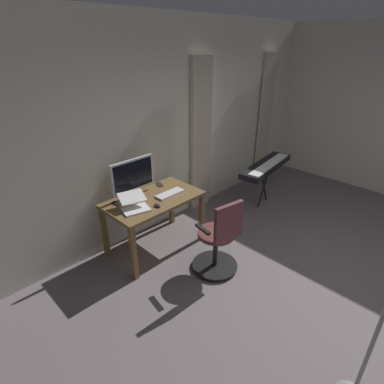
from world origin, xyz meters
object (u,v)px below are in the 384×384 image
Objects in this scene: computer_keyboard at (170,194)px; cell_phone_by_monitor at (116,204)px; desk at (154,205)px; cell_phone_face_up at (160,184)px; laptop at (134,205)px; office_chair at (219,240)px; computer_monitor at (133,176)px; computer_mouse at (158,205)px; piano_keyboard at (266,167)px.

computer_keyboard reaches higher than cell_phone_by_monitor.
desk is 0.41m from cell_phone_face_up.
cell_phone_by_monitor is at bearing 26.26° from cell_phone_face_up.
laptop is 2.80× the size of cell_phone_face_up.
desk is at bearing 61.00° from cell_phone_face_up.
office_chair is 6.83× the size of cell_phone_face_up.
desk is at bearing 116.39° from computer_monitor.
computer_mouse is (0.33, -0.71, 0.31)m from office_chair.
laptop reaches higher than cell_phone_face_up.
desk is 0.26m from computer_keyboard.
cell_phone_face_up reaches higher than piano_keyboard.
computer_monitor is at bearing -22.94° from piano_keyboard.
laptop is at bearing 132.56° from office_chair.
piano_keyboard is at bearing 164.96° from computer_monitor.
office_chair is 1.33m from computer_monitor.
office_chair is 1.95m from piano_keyboard.
computer_monitor is 1.56× the size of computer_keyboard.
computer_mouse is 0.62m from cell_phone_face_up.
cell_phone_by_monitor is (0.09, -0.25, -0.05)m from laptop.
computer_monitor is (0.12, -0.24, 0.38)m from desk.
office_chair is at bearing 107.78° from cell_phone_face_up.
computer_monitor is at bearing 24.08° from cell_phone_face_up.
computer_monitor reaches higher than office_chair.
desk is 8.46× the size of cell_phone_face_up.
computer_monitor is 0.42m from laptop.
office_chair is 9.84× the size of computer_mouse.
computer_mouse reaches higher than cell_phone_face_up.
computer_mouse is (-0.23, 0.15, -0.04)m from laptop.
cell_phone_face_up is (-0.41, -0.46, -0.01)m from computer_mouse.
computer_keyboard is at bearing -16.52° from piano_keyboard.
desk is at bearing -154.24° from laptop.
computer_mouse is at bearing -11.69° from piano_keyboard.
piano_keyboard is (-1.86, 0.28, -0.07)m from computer_keyboard.
office_chair is (-0.22, 0.92, -0.19)m from desk.
computer_mouse is at bearing 23.32° from computer_keyboard.
computer_keyboard is 0.98× the size of laptop.
computer_keyboard is at bearing -165.49° from laptop.
computer_mouse is 0.08× the size of piano_keyboard.
office_chair is 2.44× the size of laptop.
desk is 12.18× the size of computer_mouse.
office_chair is 6.83× the size of cell_phone_by_monitor.
cell_phone_face_up is (-0.31, -0.25, 0.11)m from desk.
desk is 0.91× the size of piano_keyboard.
desk is 3.09× the size of computer_keyboard.
laptop reaches higher than cell_phone_by_monitor.
laptop is at bearing -33.88° from computer_mouse.
computer_monitor is at bearing -63.61° from desk.
office_chair is 0.84m from computer_mouse.
cell_phone_by_monitor is 2.55m from piano_keyboard.
laptop is (0.54, -0.01, 0.04)m from computer_keyboard.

